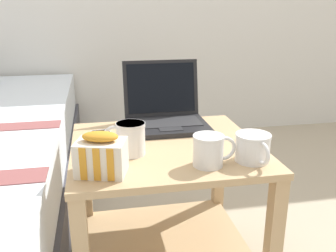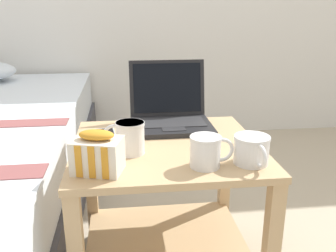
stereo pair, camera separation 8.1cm
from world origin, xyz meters
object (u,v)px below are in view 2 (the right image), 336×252
mug_front_left (206,150)px  mug_front_right (129,136)px  snack_bag (97,153)px  cell_phone (106,136)px  mug_mid_center (252,148)px  laptop (170,113)px

mug_front_left → mug_front_right: 0.25m
snack_bag → cell_phone: (0.01, 0.29, -0.05)m
mug_front_left → cell_phone: bearing=136.1°
mug_mid_center → snack_bag: bearing=-179.7°
mug_front_right → mug_mid_center: size_ratio=0.94×
snack_bag → cell_phone: size_ratio=0.98×
mug_front_left → mug_mid_center: bearing=1.9°
mug_front_left → cell_phone: 0.42m
snack_bag → laptop: bearing=57.4°
laptop → mug_front_left: laptop is taller
mug_front_left → snack_bag: bearing=179.5°
snack_bag → mug_mid_center: bearing=0.3°
mug_front_right → cell_phone: bearing=117.0°
laptop → mug_front_left: bearing=-82.2°
cell_phone → laptop: bearing=24.5°
mug_front_left → cell_phone: mug_front_left is taller
snack_bag → cell_phone: bearing=88.1°
laptop → mug_front_right: (-0.16, -0.27, 0.01)m
mug_front_left → mug_mid_center: size_ratio=0.92×
laptop → mug_front_right: size_ratio=2.25×
snack_bag → cell_phone: 0.29m
mug_mid_center → cell_phone: mug_mid_center is taller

